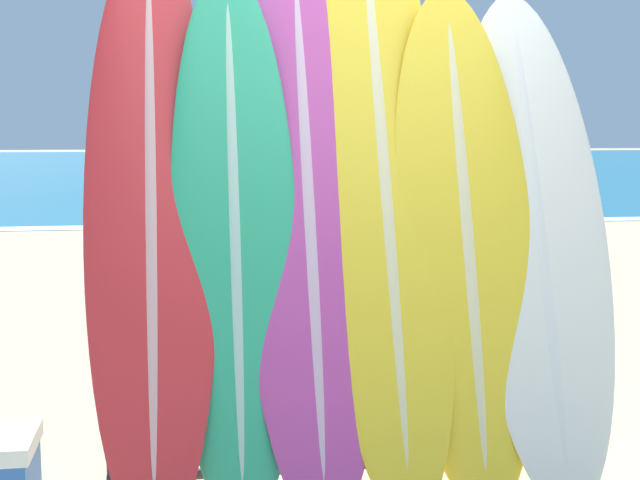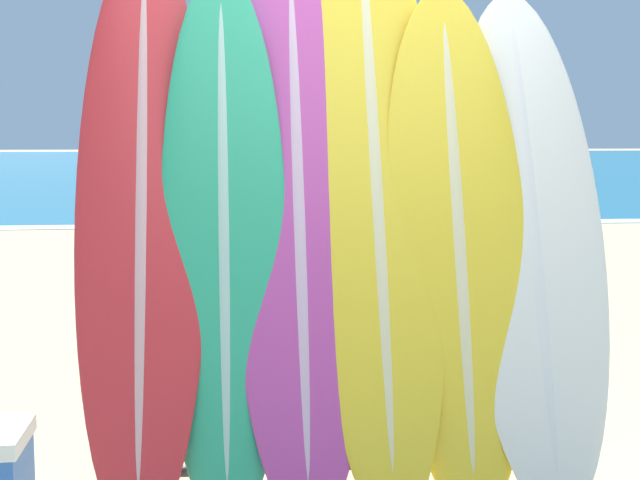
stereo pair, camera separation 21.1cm
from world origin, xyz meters
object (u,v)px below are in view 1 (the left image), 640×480
at_px(surfboard_slot_0, 151,212).
at_px(surfboard_slot_2, 308,213).
at_px(surfboard_slot_4, 465,237).
at_px(person_near_water, 394,172).
at_px(surfboard_slot_3, 382,177).
at_px(person_far_left, 112,172).
at_px(surfboard_slot_1, 234,233).
at_px(person_mid_beach, 331,189).
at_px(surfboard_slot_5, 538,237).
at_px(surfboard_rack, 352,375).

xyz_separation_m(surfboard_slot_0, surfboard_slot_2, (0.60, -0.00, -0.01)).
height_order(surfboard_slot_4, person_near_water, surfboard_slot_4).
distance_m(surfboard_slot_3, person_far_left, 8.53).
relative_size(surfboard_slot_1, surfboard_slot_4, 1.03).
height_order(surfboard_slot_1, surfboard_slot_2, surfboard_slot_2).
height_order(surfboard_slot_3, person_mid_beach, surfboard_slot_3).
xyz_separation_m(surfboard_slot_4, surfboard_slot_5, (0.31, 0.01, -0.00)).
height_order(surfboard_slot_0, surfboard_slot_3, surfboard_slot_3).
bearing_deg(surfboard_slot_2, surfboard_slot_3, 9.36).
bearing_deg(surfboard_slot_2, person_near_water, 73.99).
distance_m(surfboard_rack, surfboard_slot_1, 0.73).
bearing_deg(person_far_left, person_near_water, 103.68).
relative_size(surfboard_slot_3, person_far_left, 1.46).
bearing_deg(surfboard_slot_5, surfboard_rack, -178.27).
bearing_deg(person_mid_beach, surfboard_slot_0, -19.47).
bearing_deg(person_far_left, surfboard_slot_3, 20.14).
relative_size(surfboard_slot_2, person_near_water, 1.37).
bearing_deg(surfboard_slot_5, surfboard_slot_0, 178.51).
distance_m(surfboard_slot_5, person_far_left, 8.75).
bearing_deg(surfboard_rack, surfboard_slot_5, 1.73).
distance_m(surfboard_rack, surfboard_slot_2, 0.66).
bearing_deg(surfboard_slot_0, surfboard_slot_5, -1.49).
xyz_separation_m(surfboard_slot_2, person_far_left, (-1.33, 8.41, -0.18)).
xyz_separation_m(surfboard_slot_1, surfboard_slot_3, (0.60, 0.09, 0.20)).
bearing_deg(person_mid_beach, person_near_water, 148.64).
bearing_deg(person_near_water, person_mid_beach, 67.80).
distance_m(surfboard_rack, surfboard_slot_5, 0.93).
distance_m(surfboard_rack, surfboard_slot_4, 0.70).
relative_size(surfboard_slot_0, surfboard_slot_1, 1.07).
bearing_deg(surfboard_slot_1, surfboard_slot_3, 8.91).
relative_size(person_near_water, person_far_left, 0.95).
bearing_deg(surfboard_slot_3, surfboard_slot_2, -170.64).
bearing_deg(surfboard_slot_0, surfboard_slot_3, 3.07).
bearing_deg(person_mid_beach, surfboard_rack, -12.64).
bearing_deg(person_far_left, surfboard_slot_4, 22.04).
height_order(surfboard_slot_2, person_far_left, surfboard_slot_2).
xyz_separation_m(surfboard_rack, surfboard_slot_4, (0.45, 0.01, 0.53)).
bearing_deg(surfboard_slot_0, person_near_water, 70.42).
bearing_deg(surfboard_slot_4, surfboard_slot_1, 179.46).
xyz_separation_m(surfboard_slot_4, person_near_water, (1.88, 8.77, -0.13)).
bearing_deg(person_far_left, surfboard_slot_0, 14.04).
bearing_deg(surfboard_slot_2, surfboard_rack, -20.17).
relative_size(surfboard_slot_3, surfboard_slot_5, 1.24).
distance_m(surfboard_slot_2, person_far_left, 8.52).
xyz_separation_m(person_mid_beach, person_far_left, (-2.50, 2.22, 0.12)).
xyz_separation_m(surfboard_slot_0, surfboard_slot_1, (0.31, -0.04, -0.08)).
relative_size(surfboard_rack, person_far_left, 1.11).
bearing_deg(person_near_water, surfboard_slot_5, 85.44).
height_order(surfboard_slot_1, person_far_left, surfboard_slot_1).
relative_size(surfboard_rack, surfboard_slot_5, 0.94).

